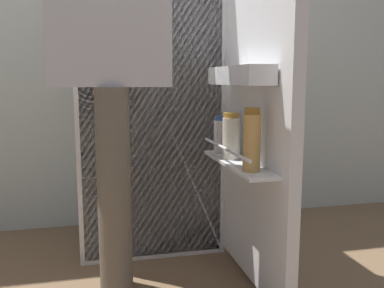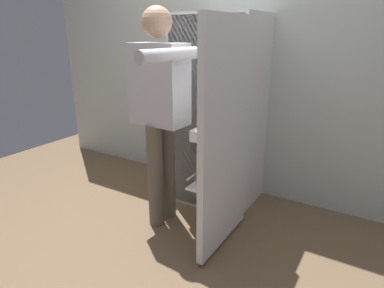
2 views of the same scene
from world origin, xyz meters
name	(u,v)px [view 2 (image 2 of 2)]	position (x,y,z in m)	size (l,w,h in m)	color
ground_plane	(187,222)	(0.00, 0.00, 0.00)	(5.41, 5.41, 0.00)	brown
kitchen_wall	(237,48)	(0.00, 0.86, 1.32)	(4.40, 0.10, 2.65)	beige
refrigerator	(219,114)	(0.03, 0.48, 0.80)	(0.73, 1.23, 1.60)	white
person	(160,102)	(-0.18, -0.06, 0.97)	(0.53, 0.74, 1.63)	#665B4C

